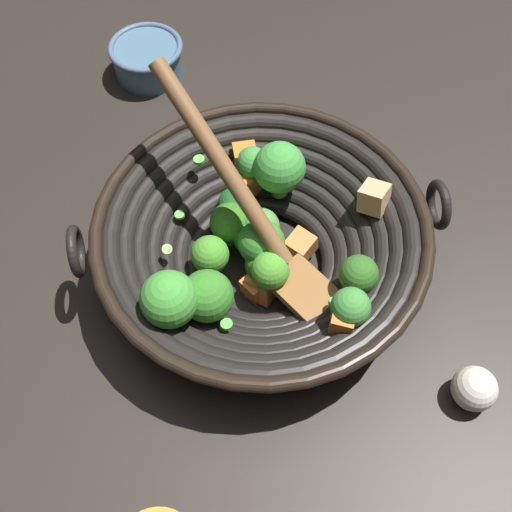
# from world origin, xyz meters

# --- Properties ---
(ground_plane) EXTENTS (4.00, 4.00, 0.00)m
(ground_plane) POSITION_xyz_m (0.00, 0.00, 0.00)
(ground_plane) COLOR #28231E
(wok) EXTENTS (0.35, 0.39, 0.20)m
(wok) POSITION_xyz_m (0.00, -0.00, 0.06)
(wok) COLOR black
(wok) RESTS_ON ground
(prep_bowl) EXTENTS (0.10, 0.10, 0.05)m
(prep_bowl) POSITION_xyz_m (-0.33, -0.14, 0.03)
(prep_bowl) COLOR slate
(prep_bowl) RESTS_ON ground
(garlic_bulb) EXTENTS (0.05, 0.05, 0.05)m
(garlic_bulb) POSITION_xyz_m (0.16, 0.20, 0.02)
(garlic_bulb) COLOR silver
(garlic_bulb) RESTS_ON ground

